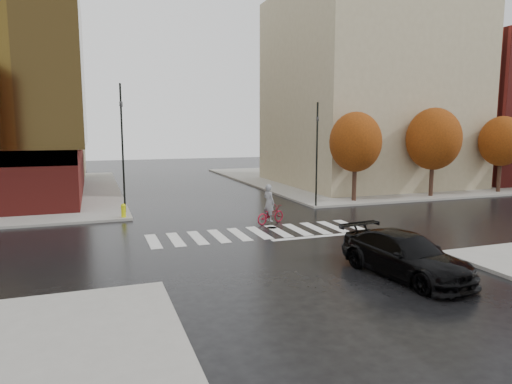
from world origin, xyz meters
TOP-DOWN VIEW (x-y plane):
  - ground at (0.00, 0.00)m, footprint 120.00×120.00m
  - sidewalk_ne at (21.00, 21.00)m, footprint 30.00×30.00m
  - crosswalk at (0.00, 0.50)m, footprint 12.00×3.00m
  - building_ne_tan at (17.00, 17.00)m, footprint 16.00×16.00m
  - building_ne_brick at (33.00, 16.00)m, footprint 14.00×14.00m
  - building_nw_far at (-16.00, 37.00)m, footprint 14.00×12.00m
  - tree_ne_a at (10.00, 7.40)m, footprint 3.80×3.80m
  - tree_ne_b at (17.00, 7.40)m, footprint 4.20×4.20m
  - tree_ne_c at (24.00, 7.40)m, footprint 3.60×3.60m
  - sedan at (2.69, -7.97)m, footprint 3.03×5.83m
  - cyclist at (1.39, 2.50)m, footprint 2.13×1.44m
  - traffic_light_nw at (-6.30, 8.24)m, footprint 0.22×0.19m
  - traffic_light_ne at (6.30, 6.30)m, footprint 0.18×0.21m
  - fire_hydrant at (-6.50, 6.50)m, footprint 0.30×0.30m
  - manhole at (1.07, 1.37)m, footprint 0.67×0.67m

SIDE VIEW (x-z plane):
  - ground at x=0.00m, z-range 0.00..0.00m
  - crosswalk at x=0.00m, z-range 0.00..0.01m
  - manhole at x=1.07m, z-range 0.00..0.01m
  - sidewalk_ne at x=21.00m, z-range 0.00..0.15m
  - fire_hydrant at x=-6.50m, z-range 0.19..1.02m
  - cyclist at x=1.39m, z-range -0.37..1.93m
  - sedan at x=2.69m, z-range 0.00..1.62m
  - traffic_light_ne at x=6.30m, z-range 0.61..7.65m
  - tree_ne_c at x=24.00m, z-range 1.22..7.53m
  - tree_ne_a at x=10.00m, z-range 1.20..7.71m
  - tree_ne_b at x=17.00m, z-range 1.17..8.07m
  - traffic_light_nw at x=-6.30m, z-range 0.81..8.87m
  - building_ne_brick at x=33.00m, z-range 0.15..14.15m
  - building_ne_tan at x=17.00m, z-range 0.15..18.15m
  - building_nw_far at x=-16.00m, z-range 0.15..20.15m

